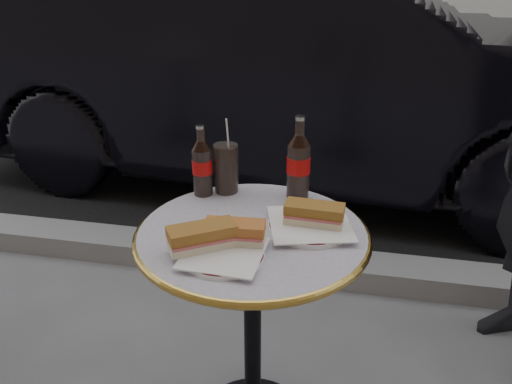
% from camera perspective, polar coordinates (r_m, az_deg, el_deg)
% --- Properties ---
extents(asphalt_road, '(40.00, 8.00, 0.00)m').
position_cam_1_polar(asphalt_road, '(6.28, 9.16, 11.94)').
color(asphalt_road, black).
rests_on(asphalt_road, ground).
extents(curb, '(40.00, 0.20, 0.12)m').
position_cam_1_polar(curb, '(2.43, 4.00, -8.23)').
color(curb, gray).
rests_on(curb, ground).
extents(bistro_table, '(0.62, 0.62, 0.73)m').
position_cam_1_polar(bistro_table, '(1.53, -0.39, -16.43)').
color(bistro_table, '#BAB2C4').
rests_on(bistro_table, ground).
extents(plate_left, '(0.23, 0.23, 0.01)m').
position_cam_1_polar(plate_left, '(1.20, -3.70, -7.27)').
color(plate_left, white).
rests_on(plate_left, bistro_table).
extents(plate_right, '(0.24, 0.24, 0.01)m').
position_cam_1_polar(plate_right, '(1.33, 6.17, -3.91)').
color(plate_right, white).
rests_on(plate_right, bistro_table).
extents(sandwich_left_a, '(0.18, 0.15, 0.06)m').
position_cam_1_polar(sandwich_left_a, '(1.21, -6.17, -5.23)').
color(sandwich_left_a, '#9A6227').
rests_on(sandwich_left_a, plate_left).
extents(sandwich_left_b, '(0.15, 0.08, 0.05)m').
position_cam_1_polar(sandwich_left_b, '(1.23, -2.46, -4.71)').
color(sandwich_left_b, '#B7642E').
rests_on(sandwich_left_b, plate_left).
extents(sandwich_right, '(0.16, 0.08, 0.05)m').
position_cam_1_polar(sandwich_right, '(1.32, 6.66, -2.61)').
color(sandwich_right, '#905F24').
rests_on(sandwich_right, plate_right).
extents(cola_bottle_left, '(0.07, 0.07, 0.22)m').
position_cam_1_polar(cola_bottle_left, '(1.48, -6.20, 3.61)').
color(cola_bottle_left, black).
rests_on(cola_bottle_left, bistro_table).
extents(cola_bottle_right, '(0.07, 0.07, 0.25)m').
position_cam_1_polar(cola_bottle_right, '(1.45, 4.91, 3.93)').
color(cola_bottle_right, black).
rests_on(cola_bottle_right, bistro_table).
extents(cola_glass, '(0.09, 0.09, 0.15)m').
position_cam_1_polar(cola_glass, '(1.51, -3.45, 2.73)').
color(cola_glass, black).
rests_on(cola_glass, bistro_table).
extents(parked_car, '(1.91, 4.61, 1.48)m').
position_cam_1_polar(parked_car, '(3.31, 5.06, 13.73)').
color(parked_car, black).
rests_on(parked_car, ground).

